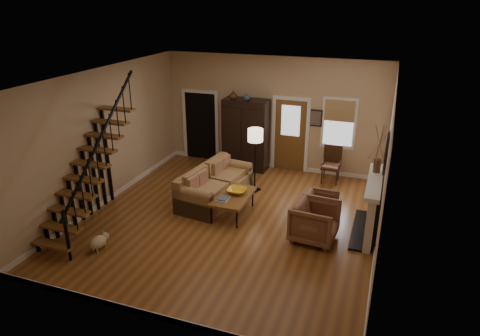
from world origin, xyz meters
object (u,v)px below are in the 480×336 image
(armoire, at_px, (246,135))
(armchair_right, at_px, (320,208))
(coffee_table, at_px, (233,205))
(side_chair, at_px, (331,165))
(armchair_left, at_px, (315,222))
(floor_lamp, at_px, (255,161))
(sofa, at_px, (215,185))

(armoire, bearing_deg, armchair_right, -43.88)
(coffee_table, distance_m, side_chair, 3.30)
(armchair_right, bearing_deg, coffee_table, 102.37)
(side_chair, bearing_deg, armchair_right, -87.43)
(coffee_table, height_order, armchair_left, armchair_left)
(coffee_table, bearing_deg, side_chair, 55.28)
(armchair_right, xyz_separation_m, side_chair, (-0.11, 2.35, 0.16))
(coffee_table, distance_m, floor_lamp, 1.59)
(sofa, distance_m, coffee_table, 0.92)
(armoire, xyz_separation_m, floor_lamp, (0.75, -1.44, -0.20))
(armchair_left, bearing_deg, floor_lamp, 50.07)
(armchair_right, bearing_deg, side_chair, 4.89)
(coffee_table, xyz_separation_m, floor_lamp, (0.07, 1.47, 0.60))
(armoire, xyz_separation_m, coffee_table, (0.68, -2.91, -0.80))
(armoire, relative_size, armchair_right, 2.73)
(coffee_table, height_order, side_chair, side_chair)
(armchair_left, bearing_deg, side_chair, 7.26)
(armoire, height_order, armchair_right, armoire)
(armoire, bearing_deg, coffee_table, -76.91)
(armchair_left, distance_m, side_chair, 3.16)
(floor_lamp, bearing_deg, coffee_table, -92.79)
(sofa, relative_size, floor_lamp, 1.34)
(armchair_right, distance_m, side_chair, 2.36)
(sofa, xyz_separation_m, armchair_right, (2.67, -0.23, -0.08))
(armoire, distance_m, side_chair, 2.61)
(coffee_table, bearing_deg, sofa, 139.98)
(armchair_right, distance_m, floor_lamp, 2.27)
(armchair_right, relative_size, side_chair, 0.75)
(floor_lamp, bearing_deg, side_chair, 34.51)
(sofa, height_order, side_chair, side_chair)
(sofa, bearing_deg, floor_lamp, 57.04)
(armoire, distance_m, armchair_right, 3.75)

